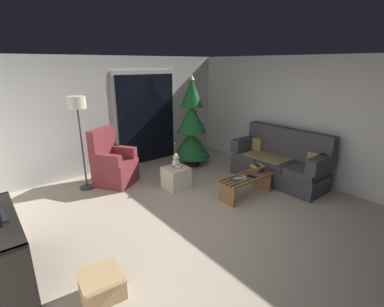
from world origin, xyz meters
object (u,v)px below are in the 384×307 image
at_px(remote_black, 251,176).
at_px(cell_phone, 257,165).
at_px(coffee_table, 246,183).
at_px(book_stack, 258,168).
at_px(couch, 280,162).
at_px(armchair, 113,165).
at_px(remote_white, 239,179).
at_px(cardboard_box_open_near_shelf, 103,289).
at_px(christmas_tree, 192,127).
at_px(teddy_bear_honey_by_tree, 176,169).
at_px(media_shelf, 0,256).
at_px(remote_graphite, 234,180).
at_px(ottoman, 176,178).
at_px(remote_silver, 245,178).
at_px(floor_lamp, 78,112).
at_px(teddy_bear_cream, 176,162).

relative_size(remote_black, cell_phone, 1.08).
xyz_separation_m(coffee_table, book_stack, (0.34, 0.03, 0.19)).
relative_size(couch, armchair, 1.73).
bearing_deg(coffee_table, remote_white, 179.02).
xyz_separation_m(armchair, cardboard_box_open_near_shelf, (-1.33, -2.76, -0.27)).
distance_m(book_stack, cell_phone, 0.07).
distance_m(cell_phone, armchair, 2.84).
bearing_deg(christmas_tree, book_stack, -87.37).
bearing_deg(teddy_bear_honey_by_tree, media_shelf, -155.96).
xyz_separation_m(remote_graphite, book_stack, (0.67, 0.03, 0.05)).
height_order(couch, christmas_tree, christmas_tree).
xyz_separation_m(coffee_table, cell_phone, (0.31, 0.02, 0.26)).
relative_size(couch, remote_graphite, 12.54).
bearing_deg(christmas_tree, ottoman, -141.24).
bearing_deg(couch, remote_graphite, -177.82).
bearing_deg(armchair, remote_silver, -53.08).
distance_m(coffee_table, media_shelf, 3.77).
bearing_deg(remote_black, ottoman, 119.34).
relative_size(remote_graphite, book_stack, 0.67).
bearing_deg(media_shelf, remote_graphite, -2.77).
xyz_separation_m(floor_lamp, cardboard_box_open_near_shelf, (-0.81, -2.88, -1.37)).
relative_size(remote_graphite, floor_lamp, 0.09).
height_order(coffee_table, book_stack, book_stack).
xyz_separation_m(ottoman, teddy_bear_cream, (0.01, -0.01, 0.34)).
bearing_deg(remote_silver, couch, 46.06).
relative_size(media_shelf, ottoman, 3.18).
xyz_separation_m(cell_phone, teddy_bear_honey_by_tree, (-0.69, 1.66, -0.40)).
bearing_deg(remote_silver, remote_graphite, -146.88).
bearing_deg(teddy_bear_cream, remote_graphite, -66.04).
bearing_deg(cell_phone, couch, 23.22).
distance_m(christmas_tree, teddy_bear_honey_by_tree, 1.06).
bearing_deg(couch, remote_black, -173.34).
relative_size(christmas_tree, cardboard_box_open_near_shelf, 4.41).
distance_m(remote_black, ottoman, 1.44).
height_order(remote_graphite, teddy_bear_cream, teddy_bear_cream).
relative_size(remote_graphite, christmas_tree, 0.07).
height_order(remote_white, book_stack, book_stack).
height_order(remote_silver, armchair, armchair).
bearing_deg(remote_black, cell_phone, 10.65).
xyz_separation_m(media_shelf, ottoman, (2.96, 0.91, -0.16)).
bearing_deg(armchair, teddy_bear_cream, -48.92).
xyz_separation_m(remote_black, ottoman, (-0.86, 1.14, -0.18)).
relative_size(remote_black, book_stack, 0.67).
height_order(book_stack, ottoman, book_stack).
relative_size(remote_graphite, cardboard_box_open_near_shelf, 0.33).
bearing_deg(book_stack, remote_white, -176.91).
distance_m(couch, teddy_bear_cream, 2.15).
xyz_separation_m(remote_black, media_shelf, (-3.82, 0.23, -0.02)).
bearing_deg(floor_lamp, teddy_bear_honey_by_tree, -15.47).
distance_m(coffee_table, ottoman, 1.35).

